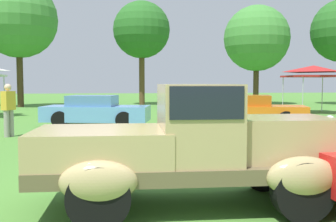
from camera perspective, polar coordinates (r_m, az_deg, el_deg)
The scene contains 9 objects.
ground_plane at distance 5.32m, azimuth -3.36°, elevation -14.70°, with size 120.00×120.00×0.00m, color #4C8433.
feature_pickup_truck at distance 5.38m, azimuth 3.45°, elevation -5.01°, with size 4.28×1.91×1.70m.
show_car_skyblue at distance 15.78m, azimuth -10.56°, elevation 0.01°, with size 4.41×2.52×1.22m.
show_car_orange at distance 16.18m, azimuth 11.76°, elevation 0.09°, with size 4.72×2.91×1.22m.
spectator_near_truck at distance 13.33m, azimuth -22.36°, elevation 0.37°, with size 0.41×0.47×1.69m.
canopy_tent_center_field at distance 23.68m, azimuth 20.60°, elevation 5.58°, with size 2.79×2.79×2.71m.
treeline_mid_left at distance 29.97m, azimuth -21.09°, elevation 12.42°, with size 5.43×5.43×8.91m.
treeline_center at distance 31.02m, azimuth -3.89°, elevation 11.75°, with size 4.44×4.44×8.09m.
treeline_mid_right at distance 32.32m, azimuth 12.88°, elevation 10.32°, with size 5.23×5.23×7.89m.
Camera 1 is at (-0.36, -5.02, 1.72)m, focal length 41.55 mm.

